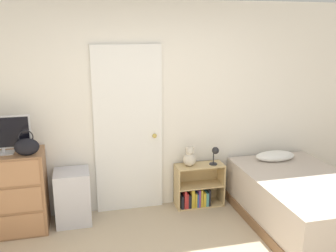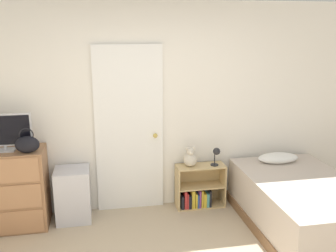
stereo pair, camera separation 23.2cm
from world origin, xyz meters
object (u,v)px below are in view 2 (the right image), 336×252
(desk_lamp, at_px, (216,153))
(tv, at_px, (4,132))
(teddy_bear, at_px, (190,158))
(bookshelf, at_px, (198,191))
(dresser, at_px, (9,189))
(bed, at_px, (302,205))
(handbag, at_px, (27,144))
(storage_bin, at_px, (73,195))

(desk_lamp, bearing_deg, tv, -178.34)
(tv, bearing_deg, teddy_bear, 2.91)
(bookshelf, height_order, desk_lamp, desk_lamp)
(dresser, bearing_deg, teddy_bear, 2.73)
(dresser, bearing_deg, bed, -11.54)
(handbag, relative_size, bed, 0.15)
(desk_lamp, relative_size, bed, 0.13)
(teddy_bear, xyz_separation_m, bed, (1.12, -0.77, -0.37))
(tv, xyz_separation_m, teddy_bear, (2.12, 0.11, -0.48))
(bookshelf, relative_size, desk_lamp, 2.65)
(teddy_bear, bearing_deg, storage_bin, -177.56)
(teddy_bear, height_order, bed, teddy_bear)
(bookshelf, height_order, bed, bed)
(bookshelf, bearing_deg, desk_lamp, -9.88)
(dresser, bearing_deg, storage_bin, 3.32)
(storage_bin, height_order, teddy_bear, teddy_bear)
(dresser, height_order, teddy_bear, dresser)
(storage_bin, bearing_deg, bookshelf, 2.29)
(dresser, distance_m, storage_bin, 0.71)
(dresser, relative_size, desk_lamp, 3.96)
(teddy_bear, bearing_deg, tv, -177.09)
(bed, bearing_deg, dresser, 168.46)
(dresser, distance_m, desk_lamp, 2.48)
(dresser, height_order, desk_lamp, dresser)
(tv, height_order, bed, tv)
(dresser, xyz_separation_m, bookshelf, (2.25, 0.10, -0.25))
(bed, bearing_deg, teddy_bear, 145.57)
(tv, distance_m, bookshelf, 2.42)
(handbag, bearing_deg, storage_bin, 21.30)
(tv, bearing_deg, bed, -11.50)
(handbag, distance_m, bed, 3.12)
(handbag, xyz_separation_m, bed, (2.99, -0.54, -0.73))
(dresser, xyz_separation_m, desk_lamp, (2.46, 0.07, 0.25))
(storage_bin, bearing_deg, bed, -15.42)
(storage_bin, distance_m, desk_lamp, 1.81)
(handbag, bearing_deg, desk_lamp, 4.99)
(handbag, height_order, bed, handbag)
(bookshelf, distance_m, desk_lamp, 0.55)
(handbag, relative_size, storage_bin, 0.44)
(bookshelf, height_order, teddy_bear, teddy_bear)
(storage_bin, xyz_separation_m, desk_lamp, (1.76, 0.02, 0.39))
(bookshelf, bearing_deg, dresser, -177.39)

